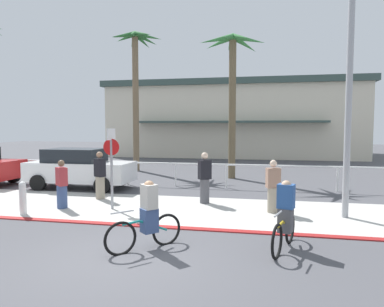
{
  "coord_description": "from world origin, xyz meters",
  "views": [
    {
      "loc": [
        2.67,
        -6.5,
        2.61
      ],
      "look_at": [
        0.13,
        6.0,
        1.65
      ],
      "focal_mm": 33.14,
      "sensor_mm": 36.0,
      "label": 1
    }
  ],
  "objects_px": {
    "palm_tree_1": "(136,65)",
    "pedestrian_2": "(100,177)",
    "cyclist_yellow_0": "(285,217)",
    "streetlight_curb": "(352,66)",
    "bollard_2": "(23,198)",
    "palm_tree_2": "(232,71)",
    "pedestrian_3": "(273,189)",
    "car_white_1": "(79,168)",
    "pedestrian_0": "(62,187)",
    "stop_sign_bike_lane": "(111,157)",
    "cyclist_teal_1": "(147,217)",
    "pedestrian_1": "(205,180)"
  },
  "relations": [
    {
      "from": "palm_tree_1",
      "to": "cyclist_teal_1",
      "type": "distance_m",
      "value": 14.8
    },
    {
      "from": "bollard_2",
      "to": "palm_tree_2",
      "type": "relative_size",
      "value": 0.14
    },
    {
      "from": "stop_sign_bike_lane",
      "to": "pedestrian_3",
      "type": "bearing_deg",
      "value": 6.29
    },
    {
      "from": "palm_tree_1",
      "to": "pedestrian_0",
      "type": "relative_size",
      "value": 5.22
    },
    {
      "from": "streetlight_curb",
      "to": "palm_tree_1",
      "type": "relative_size",
      "value": 0.92
    },
    {
      "from": "streetlight_curb",
      "to": "pedestrian_2",
      "type": "height_order",
      "value": "streetlight_curb"
    },
    {
      "from": "pedestrian_1",
      "to": "pedestrian_2",
      "type": "bearing_deg",
      "value": -179.24
    },
    {
      "from": "streetlight_curb",
      "to": "cyclist_teal_1",
      "type": "distance_m",
      "value": 6.82
    },
    {
      "from": "palm_tree_1",
      "to": "pedestrian_2",
      "type": "height_order",
      "value": "palm_tree_1"
    },
    {
      "from": "cyclist_yellow_0",
      "to": "streetlight_curb",
      "type": "bearing_deg",
      "value": 56.23
    },
    {
      "from": "bollard_2",
      "to": "cyclist_teal_1",
      "type": "relative_size",
      "value": 0.67
    },
    {
      "from": "bollard_2",
      "to": "pedestrian_0",
      "type": "relative_size",
      "value": 0.64
    },
    {
      "from": "car_white_1",
      "to": "pedestrian_2",
      "type": "distance_m",
      "value": 2.72
    },
    {
      "from": "stop_sign_bike_lane",
      "to": "bollard_2",
      "type": "xyz_separation_m",
      "value": [
        -2.3,
        -1.17,
        -1.16
      ]
    },
    {
      "from": "streetlight_curb",
      "to": "pedestrian_1",
      "type": "bearing_deg",
      "value": 163.08
    },
    {
      "from": "palm_tree_2",
      "to": "palm_tree_1",
      "type": "bearing_deg",
      "value": 161.5
    },
    {
      "from": "streetlight_curb",
      "to": "palm_tree_1",
      "type": "distance_m",
      "value": 13.69
    },
    {
      "from": "car_white_1",
      "to": "palm_tree_2",
      "type": "bearing_deg",
      "value": 35.55
    },
    {
      "from": "pedestrian_2",
      "to": "stop_sign_bike_lane",
      "type": "bearing_deg",
      "value": -51.99
    },
    {
      "from": "stop_sign_bike_lane",
      "to": "palm_tree_1",
      "type": "xyz_separation_m",
      "value": [
        -2.72,
        9.59,
        4.51
      ]
    },
    {
      "from": "stop_sign_bike_lane",
      "to": "streetlight_curb",
      "type": "bearing_deg",
      "value": 1.12
    },
    {
      "from": "bollard_2",
      "to": "palm_tree_1",
      "type": "bearing_deg",
      "value": 92.25
    },
    {
      "from": "pedestrian_2",
      "to": "cyclist_teal_1",
      "type": "bearing_deg",
      "value": -54.07
    },
    {
      "from": "streetlight_curb",
      "to": "palm_tree_2",
      "type": "height_order",
      "value": "streetlight_curb"
    },
    {
      "from": "cyclist_yellow_0",
      "to": "cyclist_teal_1",
      "type": "bearing_deg",
      "value": -168.4
    },
    {
      "from": "palm_tree_1",
      "to": "cyclist_teal_1",
      "type": "bearing_deg",
      "value": -68.76
    },
    {
      "from": "palm_tree_2",
      "to": "stop_sign_bike_lane",
      "type": "bearing_deg",
      "value": -111.89
    },
    {
      "from": "palm_tree_1",
      "to": "stop_sign_bike_lane",
      "type": "bearing_deg",
      "value": -74.14
    },
    {
      "from": "stop_sign_bike_lane",
      "to": "cyclist_teal_1",
      "type": "relative_size",
      "value": 1.71
    },
    {
      "from": "palm_tree_1",
      "to": "palm_tree_2",
      "type": "distance_m",
      "value": 6.17
    },
    {
      "from": "cyclist_teal_1",
      "to": "pedestrian_2",
      "type": "relative_size",
      "value": 0.87
    },
    {
      "from": "bollard_2",
      "to": "cyclist_teal_1",
      "type": "bearing_deg",
      "value": -24.17
    },
    {
      "from": "stop_sign_bike_lane",
      "to": "streetlight_curb",
      "type": "distance_m",
      "value": 7.46
    },
    {
      "from": "stop_sign_bike_lane",
      "to": "car_white_1",
      "type": "bearing_deg",
      "value": 131.7
    },
    {
      "from": "streetlight_curb",
      "to": "pedestrian_1",
      "type": "distance_m",
      "value": 5.64
    },
    {
      "from": "palm_tree_1",
      "to": "cyclist_yellow_0",
      "type": "bearing_deg",
      "value": -57.23
    },
    {
      "from": "palm_tree_2",
      "to": "cyclist_teal_1",
      "type": "distance_m",
      "value": 11.87
    },
    {
      "from": "car_white_1",
      "to": "pedestrian_0",
      "type": "bearing_deg",
      "value": -69.07
    },
    {
      "from": "cyclist_yellow_0",
      "to": "pedestrian_3",
      "type": "height_order",
      "value": "pedestrian_3"
    },
    {
      "from": "palm_tree_1",
      "to": "pedestrian_2",
      "type": "xyz_separation_m",
      "value": [
        1.64,
        -8.21,
        -5.38
      ]
    },
    {
      "from": "bollard_2",
      "to": "palm_tree_1",
      "type": "xyz_separation_m",
      "value": [
        -0.42,
        10.77,
        5.67
      ]
    },
    {
      "from": "palm_tree_2",
      "to": "pedestrian_3",
      "type": "distance_m",
      "value": 8.7
    },
    {
      "from": "palm_tree_2",
      "to": "bollard_2",
      "type": "bearing_deg",
      "value": -121.35
    },
    {
      "from": "pedestrian_3",
      "to": "palm_tree_1",
      "type": "bearing_deg",
      "value": 130.36
    },
    {
      "from": "bollard_2",
      "to": "palm_tree_2",
      "type": "bearing_deg",
      "value": 58.65
    },
    {
      "from": "bollard_2",
      "to": "palm_tree_2",
      "type": "distance_m",
      "value": 11.43
    },
    {
      "from": "bollard_2",
      "to": "pedestrian_3",
      "type": "xyz_separation_m",
      "value": [
        7.26,
        1.72,
        0.23
      ]
    },
    {
      "from": "car_white_1",
      "to": "pedestrian_0",
      "type": "xyz_separation_m",
      "value": [
        1.36,
        -3.55,
        -0.16
      ]
    },
    {
      "from": "pedestrian_0",
      "to": "pedestrian_1",
      "type": "xyz_separation_m",
      "value": [
        4.34,
        1.65,
        0.1
      ]
    },
    {
      "from": "streetlight_curb",
      "to": "car_white_1",
      "type": "relative_size",
      "value": 1.7
    }
  ]
}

